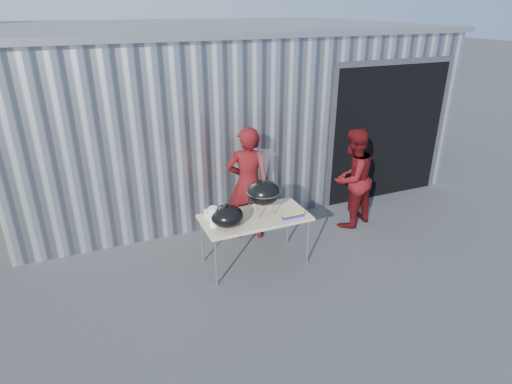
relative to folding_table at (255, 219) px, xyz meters
name	(u,v)px	position (x,y,z in m)	size (l,w,h in m)	color
ground	(263,280)	(-0.08, -0.45, -0.71)	(80.00, 80.00, 0.00)	#323235
building	(217,99)	(0.84, 4.14, 0.83)	(8.20, 6.20, 3.10)	silver
folding_table	(255,219)	(0.00, 0.00, 0.00)	(1.50, 0.75, 0.75)	tan
kettle_grill	(264,188)	(0.13, 0.00, 0.46)	(0.47, 0.47, 0.94)	black
grill_lid	(227,216)	(-0.45, -0.10, 0.18)	(0.44, 0.44, 0.32)	black
paper_towels	(213,217)	(-0.62, -0.05, 0.18)	(0.12, 0.12, 0.28)	white
white_tub	(212,214)	(-0.55, 0.22, 0.09)	(0.20, 0.15, 0.10)	white
foil_box	(293,216)	(0.47, -0.25, 0.07)	(0.32, 0.05, 0.06)	#1E18A0
person_cook	(248,184)	(0.21, 0.77, 0.20)	(0.67, 0.44, 1.82)	#470A0D
person_bystander	(352,178)	(1.94, 0.48, 0.13)	(0.82, 0.64, 1.68)	#470A0D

